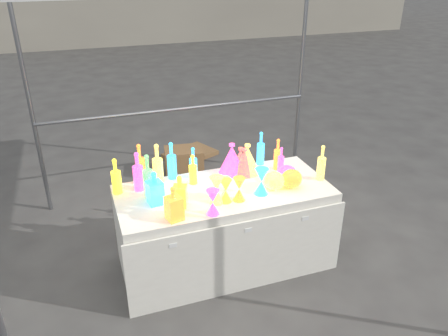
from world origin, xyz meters
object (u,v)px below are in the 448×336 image
object	(u,v)px
hourglass_0	(239,189)
lampshade_0	(241,159)
decanter_0	(180,191)
cardboard_box_closed	(184,162)
display_table	(224,227)
bottle_0	(116,176)

from	to	relation	value
hourglass_0	lampshade_0	size ratio (longest dim) A/B	0.86
decanter_0	hourglass_0	size ratio (longest dim) A/B	1.31
cardboard_box_closed	lampshade_0	distance (m)	1.72
hourglass_0	lampshade_0	world-z (taller)	lampshade_0
display_table	hourglass_0	size ratio (longest dim) A/B	9.24
decanter_0	lampshade_0	xyz separation A→B (m)	(0.67, 0.42, -0.02)
bottle_0	decanter_0	bearing A→B (deg)	-40.52
bottle_0	display_table	bearing A→B (deg)	-16.20
cardboard_box_closed	decanter_0	size ratio (longest dim) A/B	1.81
hourglass_0	decanter_0	bearing A→B (deg)	171.33
decanter_0	cardboard_box_closed	bearing A→B (deg)	97.65
lampshade_0	decanter_0	bearing A→B (deg)	-126.34
cardboard_box_closed	decanter_0	bearing A→B (deg)	-95.38
cardboard_box_closed	display_table	bearing A→B (deg)	-84.09
display_table	cardboard_box_closed	bearing A→B (deg)	86.43
decanter_0	lampshade_0	world-z (taller)	decanter_0
display_table	hourglass_0	xyz separation A→B (m)	(0.05, -0.20, 0.48)
decanter_0	display_table	bearing A→B (deg)	39.73
display_table	decanter_0	xyz separation A→B (m)	(-0.41, -0.13, 0.51)
cardboard_box_closed	bottle_0	bearing A→B (deg)	-111.40
cardboard_box_closed	decanter_0	distance (m)	2.18
display_table	decanter_0	size ratio (longest dim) A/B	7.03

